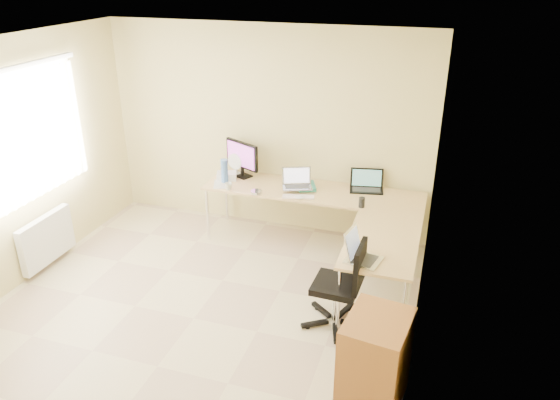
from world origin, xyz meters
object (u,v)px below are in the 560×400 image
(desk_return, at_px, (380,272))
(laptop_black, at_px, (367,181))
(cabinet, at_px, (375,361))
(laptop_return, at_px, (364,249))
(monitor, at_px, (242,159))
(laptop_center, at_px, (297,178))
(desk_main, at_px, (312,217))
(water_bottle, at_px, (224,171))
(office_chair, at_px, (336,280))
(mug, at_px, (228,186))
(keyboard, at_px, (298,197))
(desk_fan, at_px, (237,165))

(desk_return, xyz_separation_m, laptop_black, (-0.36, 1.19, 0.49))
(cabinet, bearing_deg, laptop_return, 114.77)
(monitor, xyz_separation_m, laptop_black, (1.59, 0.03, -0.11))
(laptop_center, relative_size, laptop_black, 0.88)
(desk_main, xyz_separation_m, desk_return, (0.98, -1.00, 0.00))
(water_bottle, height_order, office_chair, water_bottle)
(mug, bearing_deg, office_chair, -36.80)
(monitor, bearing_deg, keyboard, 0.43)
(desk_return, height_order, laptop_black, laptop_black)
(keyboard, distance_m, mug, 0.87)
(laptop_black, bearing_deg, laptop_return, -92.04)
(office_chair, bearing_deg, mug, 145.31)
(keyboard, height_order, cabinet, cabinet)
(water_bottle, bearing_deg, cabinet, -45.00)
(monitor, height_order, mug, monitor)
(office_chair, relative_size, cabinet, 1.15)
(desk_main, distance_m, mug, 1.10)
(desk_fan, bearing_deg, cabinet, -33.85)
(office_chair, bearing_deg, laptop_black, 92.47)
(desk_fan, bearing_deg, desk_return, -15.20)
(laptop_center, distance_m, cabinet, 2.66)
(desk_main, distance_m, office_chair, 1.62)
(water_bottle, bearing_deg, desk_return, -23.44)
(monitor, distance_m, water_bottle, 0.30)
(desk_return, relative_size, desk_fan, 4.83)
(laptop_center, relative_size, water_bottle, 1.15)
(desk_main, relative_size, keyboard, 7.14)
(laptop_return, bearing_deg, laptop_center, 49.01)
(desk_main, height_order, keyboard, keyboard)
(water_bottle, height_order, cabinet, water_bottle)
(monitor, relative_size, water_bottle, 1.80)
(desk_return, bearing_deg, monitor, 149.20)
(desk_return, relative_size, cabinet, 1.62)
(water_bottle, relative_size, office_chair, 0.33)
(desk_fan, bearing_deg, keyboard, -10.36)
(desk_return, xyz_separation_m, mug, (-1.95, 0.70, 0.41))
(desk_return, height_order, cabinet, cabinet)
(keyboard, relative_size, office_chair, 0.40)
(desk_main, xyz_separation_m, laptop_black, (0.61, 0.19, 0.49))
(laptop_return, distance_m, cabinet, 1.04)
(desk_fan, distance_m, office_chair, 2.42)
(mug, distance_m, water_bottle, 0.26)
(desk_main, xyz_separation_m, keyboard, (-0.11, -0.26, 0.37))
(desk_return, distance_m, water_bottle, 2.33)
(laptop_center, relative_size, keyboard, 0.94)
(water_bottle, bearing_deg, monitor, 62.11)
(keyboard, height_order, office_chair, office_chair)
(monitor, height_order, laptop_return, monitor)
(laptop_black, xyz_separation_m, cabinet, (0.51, -2.52, -0.49))
(laptop_black, bearing_deg, water_bottle, 178.84)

